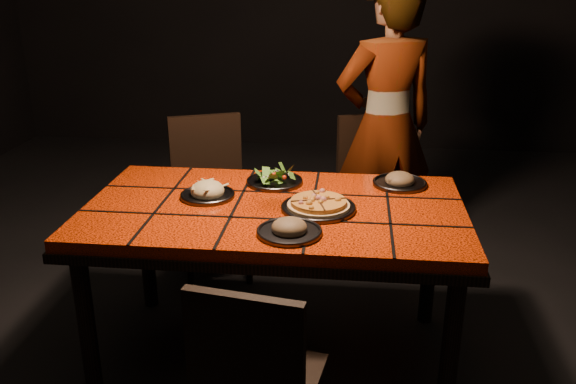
# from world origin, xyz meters

# --- Properties ---
(room_shell) EXTENTS (6.04, 7.04, 3.08)m
(room_shell) POSITION_xyz_m (0.00, 0.00, 1.50)
(room_shell) COLOR black
(room_shell) RESTS_ON ground
(dining_table) EXTENTS (1.62, 0.92, 0.75)m
(dining_table) POSITION_xyz_m (0.00, 0.00, 0.67)
(dining_table) COLOR red
(dining_table) RESTS_ON ground
(chair_near) EXTENTS (0.43, 0.43, 0.82)m
(chair_near) POSITION_xyz_m (0.04, -0.79, 0.47)
(chair_near) COLOR black
(chair_near) RESTS_ON ground
(chair_far_left) EXTENTS (0.54, 0.54, 0.91)m
(chair_far_left) POSITION_xyz_m (-0.48, 0.82, 0.52)
(chair_far_left) COLOR black
(chair_far_left) RESTS_ON ground
(chair_far_right) EXTENTS (0.51, 0.51, 0.88)m
(chair_far_right) POSITION_xyz_m (0.45, 1.06, 0.51)
(chair_far_right) COLOR black
(chair_far_right) RESTS_ON ground
(diner) EXTENTS (0.72, 0.61, 1.67)m
(diner) POSITION_xyz_m (0.50, 1.05, 0.83)
(diner) COLOR brown
(diner) RESTS_ON ground
(plate_pizza) EXTENTS (0.32, 0.32, 0.04)m
(plate_pizza) POSITION_xyz_m (0.19, -0.03, 0.77)
(plate_pizza) COLOR #3C3C42
(plate_pizza) RESTS_ON dining_table
(plate_pasta) EXTENTS (0.24, 0.24, 0.08)m
(plate_pasta) POSITION_xyz_m (-0.30, 0.06, 0.77)
(plate_pasta) COLOR #3C3C42
(plate_pasta) RESTS_ON dining_table
(plate_salad) EXTENTS (0.26, 0.26, 0.07)m
(plate_salad) POSITION_xyz_m (-0.04, 0.27, 0.78)
(plate_salad) COLOR #3C3C42
(plate_salad) RESTS_ON dining_table
(plate_mushroom_a) EXTENTS (0.25, 0.25, 0.08)m
(plate_mushroom_a) POSITION_xyz_m (0.09, -0.29, 0.77)
(plate_mushroom_a) COLOR #3C3C42
(plate_mushroom_a) RESTS_ON dining_table
(plate_mushroom_b) EXTENTS (0.25, 0.25, 0.08)m
(plate_mushroom_b) POSITION_xyz_m (0.54, 0.31, 0.77)
(plate_mushroom_b) COLOR #3C3C42
(plate_mushroom_b) RESTS_ON dining_table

